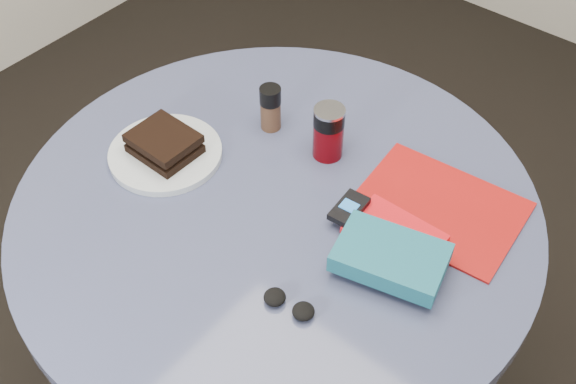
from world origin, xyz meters
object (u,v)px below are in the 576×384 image
Objects in this scene: plate at (165,154)px; novel at (391,257)px; table at (277,257)px; sandwich at (164,143)px; pepper_grinder at (271,108)px; headphones at (289,304)px; magazine at (439,208)px; red_book at (395,234)px; mp3_player at (349,208)px; soda_can at (328,132)px.

novel is at bearing 4.79° from plate.
table is 7.92× the size of sandwich.
pepper_grinder is at bearing 62.57° from sandwich.
novel is 1.91× the size of headphones.
headphones is (0.42, -0.13, -0.03)m from sandwich.
sandwich is 0.42× the size of magazine.
novel is (0.03, -0.07, 0.02)m from red_book.
mp3_player is at bearing -20.78° from pepper_grinder.
soda_can reaches higher than headphones.
sandwich is at bearing -167.07° from red_book.
soda_can is at bearing 177.91° from magazine.
soda_can reaches higher than novel.
novel reaches higher than mp3_player.
soda_can is 0.26m from magazine.
pepper_grinder is 0.34× the size of magazine.
novel is at bearing -92.34° from magazine.
novel is at bearing 0.28° from table.
red_book reaches higher than table.
mp3_player reaches higher than plate.
sandwich is 0.77× the size of red_book.
soda_can reaches higher than table.
table is 0.32m from novel.
sandwich is 1.51× the size of mp3_player.
magazine is (0.50, 0.22, -0.00)m from plate.
novel is at bearing -64.20° from red_book.
plate is at bearing 163.27° from headphones.
magazine is 1.82× the size of red_book.
pepper_grinder is at bearing 165.81° from red_book.
soda_can is 0.39× the size of magazine.
sandwich reaches higher than red_book.
pepper_grinder is 0.40m from magazine.
soda_can is at bearing 117.29° from headphones.
novel reaches higher than magazine.
sandwich reaches higher than mp3_player.
magazine is (0.39, 0.02, -0.05)m from pepper_grinder.
pepper_grinder is 0.29m from mp3_player.
pepper_grinder reaches higher than sandwich.
novel is at bearing -32.93° from soda_can.
table is 0.23m from mp3_player.
novel is (0.25, 0.00, 0.20)m from table.
novel is at bearing 4.84° from sandwich.
mp3_player is (0.13, 0.06, 0.19)m from table.
red_book is 1.95× the size of mp3_player.
mp3_player is at bearing 14.44° from sandwich.
headphones is (-0.05, -0.24, -0.00)m from red_book.
soda_can reaches higher than sandwich.
table is 5.40× the size of novel.
pepper_grinder is 0.54× the size of novel.
soda_can is 0.62× the size of novel.
pepper_grinder is at bearing 178.22° from magazine.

